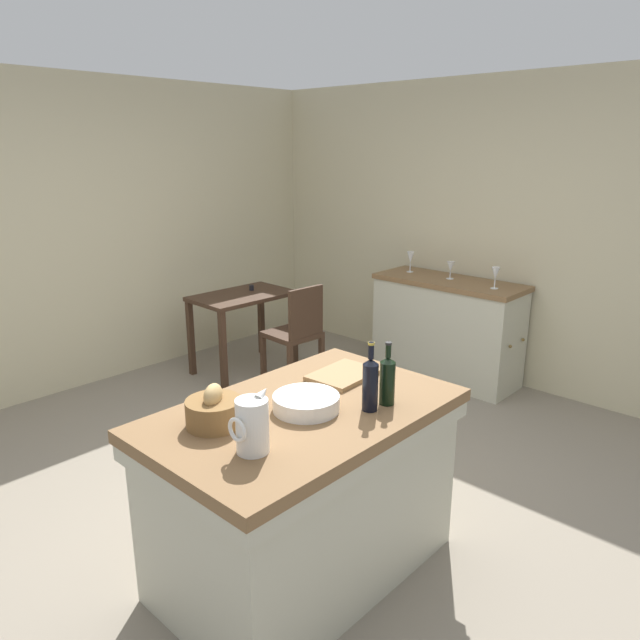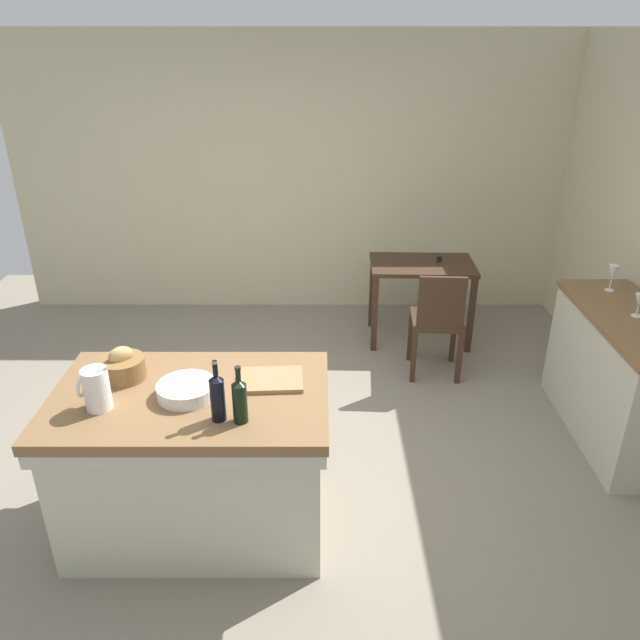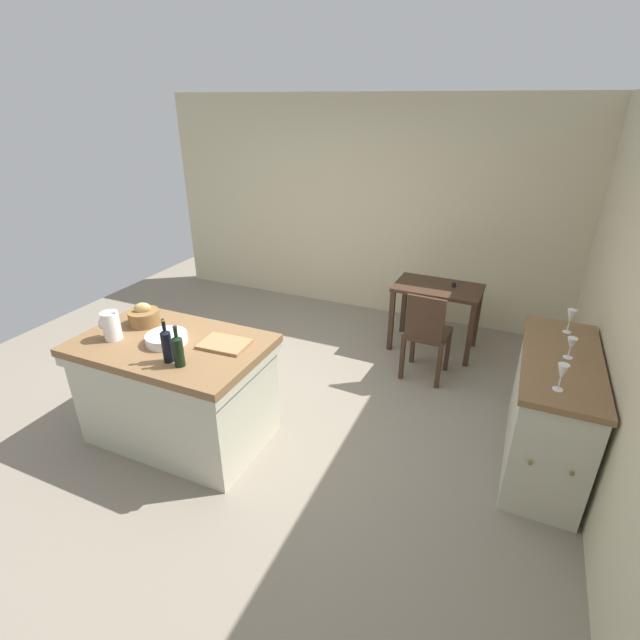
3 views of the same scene
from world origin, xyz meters
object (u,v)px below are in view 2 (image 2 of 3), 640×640
Objects in this scene: side_cabinet at (618,377)px; writing_desk at (422,276)px; island_table at (196,456)px; wine_bottle_dark at (240,400)px; pitcher at (97,388)px; wine_glass_left at (640,301)px; wooden_chair at (438,320)px; wine_glass_middle at (613,273)px; bread_basket at (123,367)px; cutting_board at (270,380)px; wash_bowl at (187,390)px; wine_bottle_amber at (218,396)px.

side_cabinet reaches higher than writing_desk.
wine_bottle_dark is at bearing -39.73° from island_table.
wine_glass_left is at bearing 17.88° from pitcher.
wooden_chair is 4.81× the size of wine_glass_middle.
bread_basket is at bearing -131.99° from writing_desk.
cutting_board is at bearing -127.57° from wooden_chair.
wine_bottle_dark is 2.68m from wine_glass_left.
wash_bowl is at bearing -154.10° from wine_glass_middle.
side_cabinet is 1.86m from writing_desk.
wooden_chair is at bearing 144.45° from wine_glass_left.
wine_glass_middle is at bearing 88.98° from wine_glass_left.
island_table is at bearing 129.38° from wine_bottle_amber.
island_table is 7.62× the size of wine_glass_middle.
wine_bottle_amber reaches higher than cutting_board.
pitcher is 0.88m from cutting_board.
pitcher is 0.62m from wine_bottle_amber.
island_table is 5.52× the size of pitcher.
side_cabinet reaches higher than island_table.
bread_basket is (-0.38, 0.18, 0.03)m from wash_bowl.
wine_glass_middle is at bearing 25.90° from wash_bowl.
side_cabinet is 2.79m from wine_bottle_amber.
pitcher is at bearing -163.33° from cutting_board.
side_cabinet is at bearing 24.88° from wine_bottle_dark.
bread_basket is (-1.96, -2.18, 0.33)m from writing_desk.
island_table is at bearing -164.52° from cutting_board.
writing_desk is 2.95m from bread_basket.
side_cabinet is 2.88m from wash_bowl.
writing_desk is 2.83× the size of wine_bottle_amber.
wine_glass_middle is at bearing 27.20° from cutting_board.
wash_bowl is 0.87× the size of cutting_board.
wine_bottle_amber is 1.71× the size of wine_glass_middle.
island_table is at bearing 75.04° from wash_bowl.
bread_basket is 0.69× the size of cutting_board.
bread_basket reaches higher than island_table.
wine_bottle_dark reaches higher than side_cabinet.
wine_glass_left is at bearing 23.70° from wine_bottle_amber.
wine_glass_middle is (2.74, 1.31, 0.56)m from island_table.
island_table reaches higher than writing_desk.
wash_bowl is (-1.58, -2.36, 0.30)m from writing_desk.
wine_bottle_amber reaches higher than pitcher.
wash_bowl is (-1.62, -1.70, 0.41)m from wooden_chair.
wine_bottle_dark is 1.59× the size of wine_glass_middle.
island_table is 0.63m from bread_basket.
bread_basket is (-2.00, -1.52, 0.45)m from wooden_chair.
pitcher is 3.47m from wine_glass_middle.
writing_desk is at bearing 93.15° from wooden_chair.
writing_desk is at bearing 55.98° from island_table.
wash_bowl reaches higher than side_cabinet.
writing_desk is 1.01× the size of wooden_chair.
wooden_chair reaches higher than side_cabinet.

